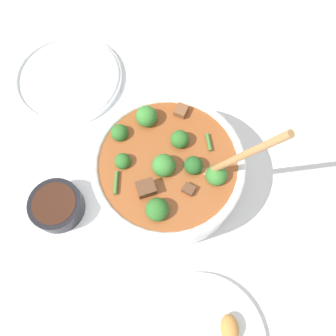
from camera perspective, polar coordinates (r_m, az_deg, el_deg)
ground_plane at (r=0.70m, az=-0.00°, el=-1.91°), size 4.00×4.00×0.00m
stew_bowl at (r=0.64m, az=0.01°, el=-0.21°), size 0.31×0.29×0.29m
condiment_bowl at (r=0.69m, az=-18.85°, el=-6.20°), size 0.11×0.11×0.04m
empty_plate at (r=0.84m, az=-17.14°, el=14.77°), size 0.26×0.26×0.02m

